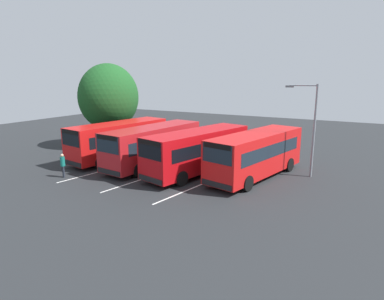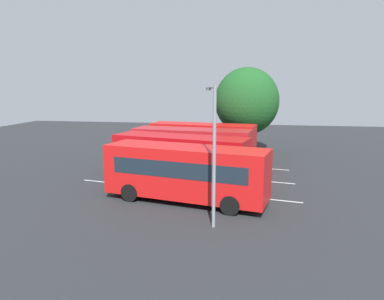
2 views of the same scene
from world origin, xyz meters
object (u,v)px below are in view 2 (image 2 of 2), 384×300
Objects in this scene: street_lamp at (213,146)px; bus_center_left at (191,147)px; bus_center_right at (180,157)px; bus_far_left at (202,140)px; pedestrian at (138,146)px; bus_far_right at (185,171)px; depot_tree at (247,101)px.

bus_center_left is at bearing -0.55° from street_lamp.
street_lamp is (-3.07, 7.30, 2.05)m from bus_center_right.
bus_far_left is 1.00× the size of bus_center_left.
bus_center_right is at bearing -24.05° from pedestrian.
pedestrian is at bearing -41.28° from bus_center_right.
pedestrian is (6.00, 0.04, -0.74)m from bus_far_left.
street_lamp is (-1.94, 3.24, 2.05)m from bus_far_right.
street_lamp is at bearing 126.22° from bus_center_right.
bus_far_left reaches higher than pedestrian.
street_lamp is at bearing -29.69° from pedestrian.
bus_center_left is at bearing -3.24° from pedestrian.
street_lamp reaches higher than bus_far_left.
pedestrian is at bearing 24.43° from depot_tree.
bus_center_left is at bearing -77.95° from bus_center_right.
bus_center_left is 0.99× the size of bus_far_right.
street_lamp reaches higher than bus_far_right.
bus_center_left is 1.15× the size of depot_tree.
bus_center_left is 11.91m from street_lamp.
depot_tree is at bearing -109.97° from bus_center_left.
bus_center_left is 0.99× the size of bus_center_right.
bus_center_left is 8.18m from bus_far_right.
bus_far_left and bus_far_right have the same top height.
pedestrian is (6.69, -11.90, -0.74)m from bus_far_right.
bus_center_left is 4.05m from bus_center_right.
depot_tree is (-3.76, -4.39, 3.24)m from bus_far_left.
bus_far_left is 11.97m from bus_far_right.
bus_center_right and bus_far_right have the same top height.
bus_far_left is at bearing -88.67° from bus_center_left.
street_lamp is at bearing 108.58° from bus_far_left.
street_lamp reaches higher than pedestrian.
bus_center_left and bus_center_right have the same top height.
bus_center_right is 4.22m from bus_far_right.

